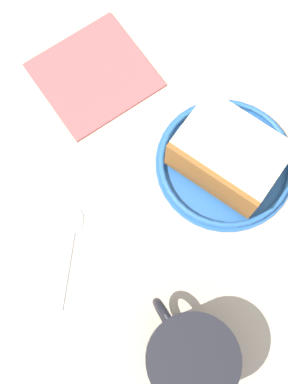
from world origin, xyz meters
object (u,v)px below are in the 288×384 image
tea_mug (189,358)px  teaspoon (73,236)px  folded_napkin (94,74)px  small_plate (226,163)px  cake_slice (228,155)px

tea_mug → teaspoon: bearing=-97.4°
teaspoon → folded_napkin: teaspoon is taller
tea_mug → folded_napkin: (-19.71, -29.60, -4.34)cm
small_plate → tea_mug: (20.44, 9.68, 3.98)cm
teaspoon → folded_napkin: (-17.34, -11.39, -0.05)cm
small_plate → cake_slice: bearing=3.0°
small_plate → teaspoon: (18.07, -8.53, -0.30)cm
tea_mug → cake_slice: bearing=-154.4°
teaspoon → tea_mug: bearing=82.6°
small_plate → teaspoon: bearing=-25.3°
small_plate → folded_napkin: (0.73, -19.91, -0.35)cm
cake_slice → folded_napkin: cake_slice is taller
folded_napkin → small_plate: bearing=92.1°
small_plate → teaspoon: size_ratio=1.56×
cake_slice → folded_napkin: 20.24cm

